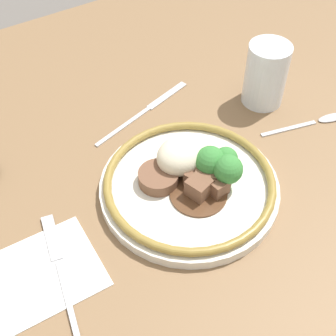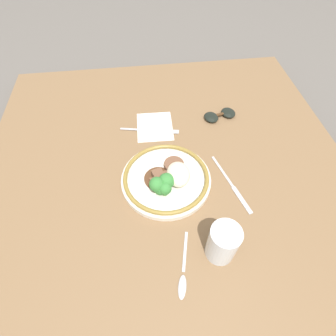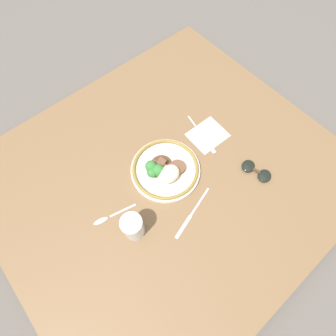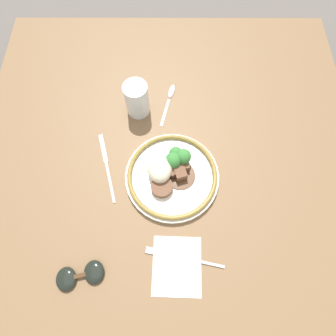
% 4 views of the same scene
% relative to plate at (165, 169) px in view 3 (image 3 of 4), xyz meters
% --- Properties ---
extents(ground_plane, '(8.00, 8.00, 0.00)m').
position_rel_plate_xyz_m(ground_plane, '(-0.00, 0.01, -0.07)').
color(ground_plane, '#5B5651').
extents(dining_table, '(1.21, 1.10, 0.05)m').
position_rel_plate_xyz_m(dining_table, '(-0.00, 0.01, -0.04)').
color(dining_table, brown).
rests_on(dining_table, ground).
extents(napkin, '(0.14, 0.12, 0.00)m').
position_rel_plate_xyz_m(napkin, '(-0.23, -0.01, -0.02)').
color(napkin, white).
rests_on(napkin, dining_table).
extents(plate, '(0.25, 0.25, 0.07)m').
position_rel_plate_xyz_m(plate, '(0.00, 0.00, 0.00)').
color(plate, silver).
rests_on(plate, dining_table).
extents(juice_glass, '(0.07, 0.07, 0.11)m').
position_rel_plate_xyz_m(juice_glass, '(0.21, 0.10, 0.03)').
color(juice_glass, yellow).
rests_on(juice_glass, dining_table).
extents(fork, '(0.05, 0.19, 0.00)m').
position_rel_plate_xyz_m(fork, '(-0.21, -0.01, -0.02)').
color(fork, '#B7B7BC').
rests_on(fork, napkin).
extents(knife, '(0.21, 0.07, 0.00)m').
position_rel_plate_xyz_m(knife, '(0.03, 0.18, -0.02)').
color(knife, '#B7B7BC').
rests_on(knife, dining_table).
extents(spoon, '(0.15, 0.05, 0.01)m').
position_rel_plate_xyz_m(spoon, '(0.26, 0.00, -0.02)').
color(spoon, '#B7B7BC').
rests_on(spoon, dining_table).
extents(sunglasses, '(0.08, 0.12, 0.02)m').
position_rel_plate_xyz_m(sunglasses, '(-0.25, 0.22, -0.01)').
color(sunglasses, black).
rests_on(sunglasses, dining_table).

